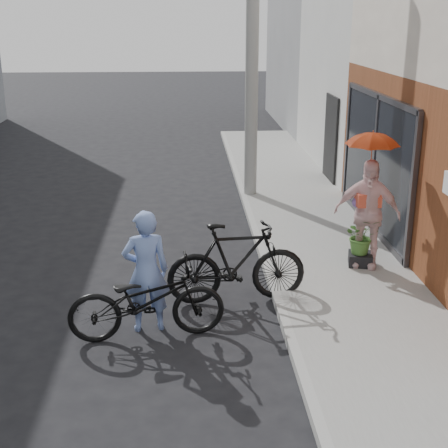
{
  "coord_description": "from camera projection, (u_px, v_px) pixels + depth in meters",
  "views": [
    {
      "loc": [
        -0.33,
        -7.59,
        3.95
      ],
      "look_at": [
        0.19,
        0.9,
        1.1
      ],
      "focal_mm": 50.0,
      "sensor_mm": 36.0,
      "label": 1
    }
  ],
  "objects": [
    {
      "name": "potted_plant",
      "position": [
        362.0,
        236.0,
        9.93
      ],
      "size": [
        0.54,
        0.47,
        0.6
      ],
      "primitive_type": "imported",
      "color": "#43732E",
      "rests_on": "planter"
    },
    {
      "name": "ground",
      "position": [
        214.0,
        322.0,
        8.45
      ],
      "size": [
        80.0,
        80.0,
        0.0
      ],
      "primitive_type": "plane",
      "color": "black",
      "rests_on": "ground"
    },
    {
      "name": "kimono_woman",
      "position": [
        367.0,
        214.0,
        9.79
      ],
      "size": [
        1.11,
        0.78,
        1.75
      ],
      "primitive_type": "imported",
      "rotation": [
        0.0,
        0.0,
        -0.38
      ],
      "color": "#F9D0D1",
      "rests_on": "sidewalk"
    },
    {
      "name": "planter",
      "position": [
        360.0,
        259.0,
        10.06
      ],
      "size": [
        0.44,
        0.44,
        0.19
      ],
      "primitive_type": "cube",
      "rotation": [
        0.0,
        0.0,
        -0.21
      ],
      "color": "black",
      "rests_on": "sidewalk"
    },
    {
      "name": "bike_left",
      "position": [
        147.0,
        300.0,
        7.9
      ],
      "size": [
        2.05,
        0.92,
        1.04
      ],
      "primitive_type": "imported",
      "rotation": [
        0.0,
        0.0,
        1.69
      ],
      "color": "black",
      "rests_on": "ground"
    },
    {
      "name": "sidewalk",
      "position": [
        333.0,
        260.0,
        10.45
      ],
      "size": [
        2.2,
        24.0,
        0.12
      ],
      "primitive_type": "cube",
      "color": "gray",
      "rests_on": "ground"
    },
    {
      "name": "bike_right",
      "position": [
        237.0,
        263.0,
        8.89
      ],
      "size": [
        2.04,
        0.74,
        1.2
      ],
      "primitive_type": "imported",
      "rotation": [
        0.0,
        0.0,
        1.66
      ],
      "color": "black",
      "rests_on": "ground"
    },
    {
      "name": "curb",
      "position": [
        265.0,
        261.0,
        10.38
      ],
      "size": [
        0.12,
        24.0,
        0.12
      ],
      "primitive_type": "cube",
      "color": "#9E9E99",
      "rests_on": "ground"
    },
    {
      "name": "officer",
      "position": [
        146.0,
        271.0,
        8.02
      ],
      "size": [
        0.66,
        0.49,
        1.65
      ],
      "primitive_type": "imported",
      "rotation": [
        0.0,
        0.0,
        3.31
      ],
      "color": "#738DCD",
      "rests_on": "ground"
    },
    {
      "name": "utility_pole",
      "position": [
        252.0,
        38.0,
        13.08
      ],
      "size": [
        0.28,
        0.28,
        7.0
      ],
      "primitive_type": "cylinder",
      "color": "#9E9E99",
      "rests_on": "ground"
    },
    {
      "name": "east_building_far",
      "position": [
        389.0,
        28.0,
        22.9
      ],
      "size": [
        8.0,
        8.0,
        7.0
      ],
      "primitive_type": "cube",
      "color": "gray",
      "rests_on": "ground"
    },
    {
      "name": "parasol",
      "position": [
        373.0,
        137.0,
        9.4
      ],
      "size": [
        0.79,
        0.79,
        0.69
      ],
      "primitive_type": "imported",
      "color": "#C34217",
      "rests_on": "kimono_woman"
    }
  ]
}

